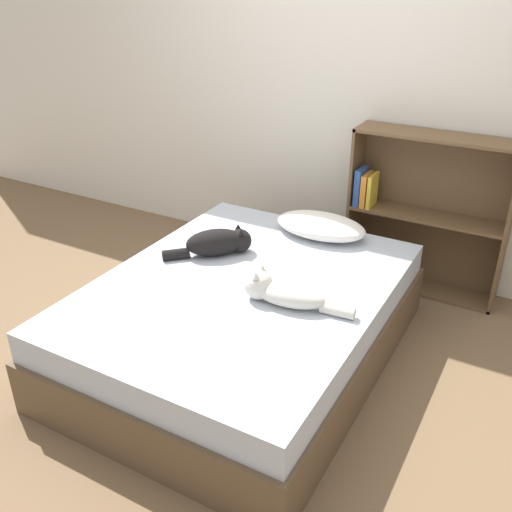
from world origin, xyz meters
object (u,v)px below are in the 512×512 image
Objects in this scene: pillow at (321,226)px; bookshelf at (424,211)px; cat_dark at (219,242)px; bed at (243,321)px; cat_light at (282,292)px.

bookshelf is at bearing 46.46° from pillow.
pillow is 0.54× the size of bookshelf.
bookshelf reaches higher than cat_dark.
bed is 0.49m from cat_dark.
bed is 1.45m from bookshelf.
bookshelf reaches higher than cat_light.
bed is 3.32× the size of pillow.
cat_dark is at bearing -34.01° from cat_light.
bed is 0.40m from cat_light.
bed is 4.51× the size of cat_dark.
bookshelf is at bearing -110.10° from cat_light.
pillow is 0.84m from cat_light.
pillow is at bearing 7.28° from cat_dark.
pillow is at bearing -85.23° from cat_light.
bookshelf is (0.50, 0.53, 0.01)m from pillow.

